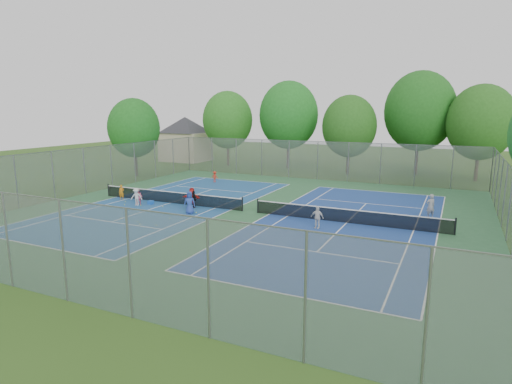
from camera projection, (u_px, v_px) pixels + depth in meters
ground at (250, 212)px, 30.70m from camera, size 120.00×120.00×0.00m
court_pad at (250, 212)px, 30.70m from camera, size 32.00×32.00×0.01m
court_left at (170, 203)px, 33.64m from camera, size 10.97×23.77×0.01m
court_right at (347, 223)px, 27.75m from camera, size 10.97×23.77×0.01m
net_left at (170, 197)px, 33.55m from camera, size 12.87×0.10×0.91m
net_right at (347, 216)px, 27.67m from camera, size 12.87×0.10×0.91m
fence_north at (318, 161)px, 44.51m from camera, size 32.00×0.10×4.00m
fence_south at (63, 251)px, 16.12m from camera, size 32.00×0.10×4.00m
fence_west at (85, 171)px, 37.04m from camera, size 0.10×32.00×4.00m
fence_east at (510, 206)px, 23.59m from camera, size 0.10×32.00×4.00m
house at (185, 131)px, 60.43m from camera, size 11.03×11.03×7.30m
tree_nw at (228, 120)px, 54.97m from camera, size 6.40×6.40×9.58m
tree_nl at (289, 115)px, 52.37m from camera, size 7.20×7.20×10.69m
tree_nc at (349, 126)px, 47.46m from camera, size 6.00×6.00×8.85m
tree_nr at (420, 111)px, 46.86m from camera, size 7.60×7.60×11.42m
tree_ne at (481, 122)px, 42.77m from camera, size 6.60×6.60×9.77m
tree_side_w at (134, 128)px, 46.56m from camera, size 5.60×5.60×8.47m
ball_crate at (151, 203)px, 33.16m from camera, size 0.38×0.38×0.30m
ball_hopper at (189, 210)px, 30.45m from camera, size 0.28×0.28×0.48m
student_a at (121, 192)px, 34.84m from camera, size 0.51×0.41×1.22m
student_b at (139, 197)px, 32.91m from camera, size 0.72×0.63×1.26m
student_c at (136, 197)px, 32.68m from camera, size 1.01×0.82×1.37m
student_d at (194, 199)px, 31.89m from camera, size 0.82×0.69×1.32m
student_e at (190, 203)px, 30.01m from camera, size 0.93×0.79×1.62m
student_f at (192, 198)px, 31.93m from camera, size 1.45×0.60×1.52m
child_far_baseline at (215, 177)px, 43.04m from camera, size 0.77×0.48×1.14m
instructor at (431, 206)px, 28.78m from camera, size 0.74×0.68×1.69m
teen_court_b at (317, 217)px, 26.39m from camera, size 0.84×0.40×1.41m
tennis_ball_0 at (196, 213)px, 30.38m from camera, size 0.07×0.07×0.07m
tennis_ball_1 at (163, 207)px, 32.26m from camera, size 0.07×0.07×0.07m
tennis_ball_2 at (141, 206)px, 32.61m from camera, size 0.07×0.07×0.07m
tennis_ball_3 at (125, 205)px, 32.85m from camera, size 0.07×0.07×0.07m
tennis_ball_4 at (91, 219)px, 28.71m from camera, size 0.07×0.07×0.07m
tennis_ball_5 at (125, 202)px, 33.89m from camera, size 0.07×0.07×0.07m
tennis_ball_6 at (75, 215)px, 29.65m from camera, size 0.07×0.07×0.07m
tennis_ball_7 at (170, 219)px, 28.74m from camera, size 0.07×0.07×0.07m
tennis_ball_8 at (137, 222)px, 27.93m from camera, size 0.07×0.07×0.07m
tennis_ball_9 at (140, 224)px, 27.29m from camera, size 0.07×0.07×0.07m
tennis_ball_10 at (121, 218)px, 28.82m from camera, size 0.07×0.07×0.07m
tennis_ball_11 at (156, 225)px, 27.05m from camera, size 0.07×0.07×0.07m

